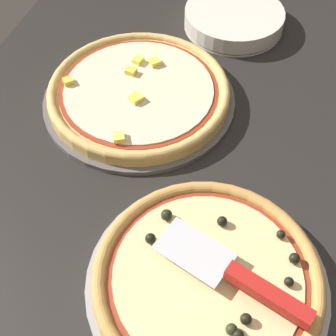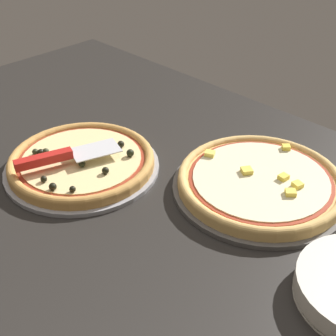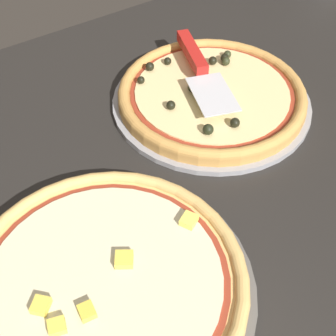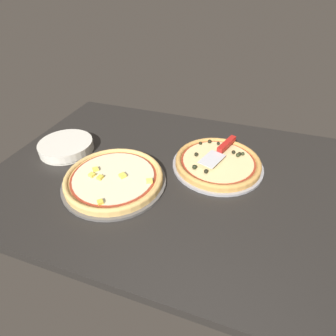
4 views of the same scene
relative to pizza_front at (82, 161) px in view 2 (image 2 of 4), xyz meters
The scene contains 6 objects.
ground_plane 12.16cm from the pizza_front, 56.61° to the left, with size 154.55×96.39×3.60cm, color black.
pizza_pan_front 1.82cm from the pizza_front, 114.00° to the left, with size 35.59×35.59×1.00cm, color #939399.
pizza_front is the anchor object (origin of this frame).
pizza_pan_back 40.60cm from the pizza_front, 33.24° to the left, with size 37.87×37.87×1.00cm, color #565451.
pizza_back 40.56cm from the pizza_front, 33.25° to the left, with size 35.60×35.60×3.33cm.
serving_spatula 6.75cm from the pizza_front, 97.74° to the right, with size 11.63×23.57×2.00cm.
Camera 2 is at (71.04, -59.21, 61.09)cm, focal length 50.00 mm.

